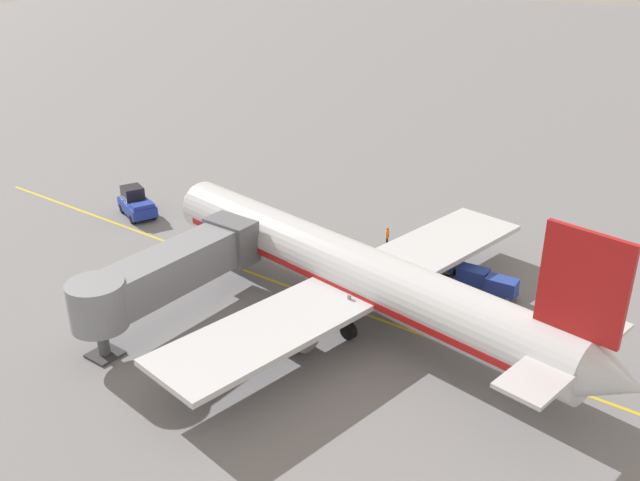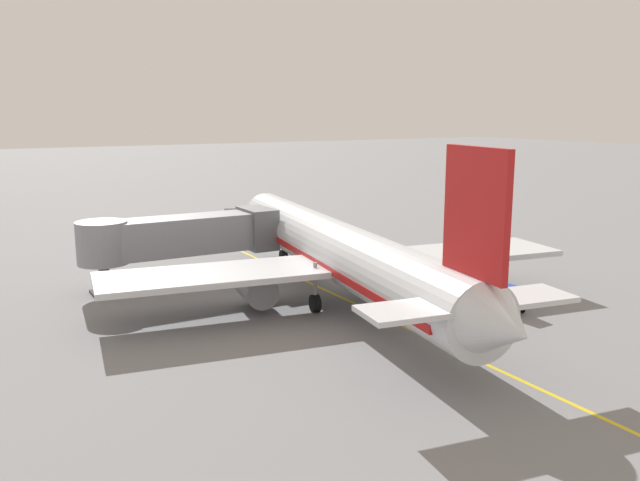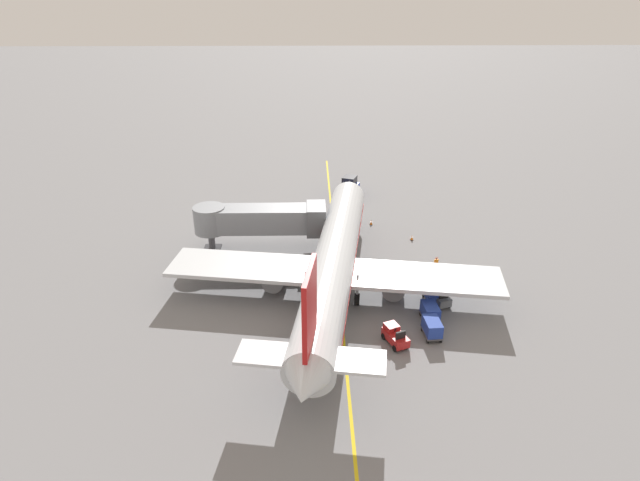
% 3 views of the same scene
% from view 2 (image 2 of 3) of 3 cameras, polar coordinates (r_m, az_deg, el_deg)
% --- Properties ---
extents(ground_plane, '(400.00, 400.00, 0.00)m').
position_cam_2_polar(ground_plane, '(43.37, 2.12, -5.05)').
color(ground_plane, slate).
extents(gate_lead_in_line, '(0.24, 80.00, 0.01)m').
position_cam_2_polar(gate_lead_in_line, '(43.37, 2.12, -5.05)').
color(gate_lead_in_line, gold).
rests_on(gate_lead_in_line, ground).
extents(parked_airliner, '(30.44, 37.29, 10.63)m').
position_cam_2_polar(parked_airliner, '(42.17, 1.66, -1.06)').
color(parked_airliner, silver).
rests_on(parked_airliner, ground).
extents(jet_bridge, '(13.95, 3.50, 4.98)m').
position_cam_2_polar(jet_bridge, '(47.43, -11.92, 0.41)').
color(jet_bridge, gray).
rests_on(jet_bridge, ground).
extents(pushback_tractor, '(3.67, 4.90, 2.40)m').
position_cam_2_polar(pushback_tractor, '(65.77, -7.52, 1.42)').
color(pushback_tractor, '#1E339E').
rests_on(pushback_tractor, ground).
extents(baggage_tug_lead, '(1.93, 2.75, 1.62)m').
position_cam_2_polar(baggage_tug_lead, '(46.77, 12.78, -3.22)').
color(baggage_tug_lead, slate).
rests_on(baggage_tug_lead, ground).
extents(baggage_tug_trailing, '(2.08, 2.77, 1.62)m').
position_cam_2_polar(baggage_tug_trailing, '(39.50, 13.38, -5.91)').
color(baggage_tug_trailing, '#B21E1E').
rests_on(baggage_tug_trailing, ground).
extents(baggage_cart_front, '(1.47, 2.95, 1.58)m').
position_cam_2_polar(baggage_cart_front, '(46.54, 12.13, -2.97)').
color(baggage_cart_front, '#4C4C51').
rests_on(baggage_cart_front, ground).
extents(baggage_cart_second_in_train, '(1.47, 2.95, 1.58)m').
position_cam_2_polar(baggage_cart_second_in_train, '(43.85, 13.96, -3.92)').
color(baggage_cart_second_in_train, '#4C4C51').
rests_on(baggage_cart_second_in_train, ground).
extents(baggage_cart_third_in_train, '(1.47, 2.95, 1.58)m').
position_cam_2_polar(baggage_cart_third_in_train, '(42.11, 15.78, -4.63)').
color(baggage_cart_third_in_train, '#4C4C51').
rests_on(baggage_cart_third_in_train, ground).
extents(ground_crew_wing_walker, '(0.61, 0.53, 1.69)m').
position_cam_2_polar(ground_crew_wing_walker, '(51.46, 9.35, -1.51)').
color(ground_crew_wing_walker, '#232328').
rests_on(ground_crew_wing_walker, ground).
extents(safety_cone_nose_left, '(0.36, 0.36, 0.59)m').
position_cam_2_polar(safety_cone_nose_left, '(58.27, -1.90, -0.55)').
color(safety_cone_nose_left, black).
rests_on(safety_cone_nose_left, ground).
extents(safety_cone_nose_right, '(0.36, 0.36, 0.59)m').
position_cam_2_polar(safety_cone_nose_right, '(56.76, 3.81, -0.89)').
color(safety_cone_nose_right, black).
rests_on(safety_cone_nose_right, ground).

